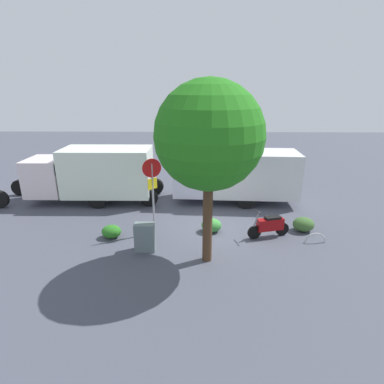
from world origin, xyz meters
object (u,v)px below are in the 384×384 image
stop_sign (152,185)px  utility_cabinet (145,237)px  bike_rack_hoop (315,242)px  box_truck_far (90,173)px  box_truck_near (234,174)px  motorcycle (270,225)px  street_tree (209,137)px

stop_sign → utility_cabinet: stop_sign is taller
stop_sign → utility_cabinet: (0.15, 1.40, -1.60)m
bike_rack_hoop → stop_sign: bearing=-6.0°
stop_sign → bike_rack_hoop: size_ratio=3.79×
bike_rack_hoop → box_truck_far: bearing=-23.1°
box_truck_near → utility_cabinet: (3.86, 5.25, -1.00)m
stop_sign → motorcycle: bearing=177.3°
motorcycle → stop_sign: 5.02m
box_truck_near → stop_sign: 5.38m
motorcycle → box_truck_near: bearing=-90.9°
bike_rack_hoop → utility_cabinet: bearing=6.2°
box_truck_far → utility_cabinet: bearing=125.2°
utility_cabinet → box_truck_far: bearing=-54.2°
motorcycle → bike_rack_hoop: bearing=150.1°
box_truck_near → street_tree: size_ratio=1.32×
box_truck_far → bike_rack_hoop: (-10.32, 4.40, -1.60)m
street_tree → bike_rack_hoop: (-4.33, -1.34, -4.38)m
street_tree → utility_cabinet: street_tree is taller
motorcycle → utility_cabinet: bearing=-1.6°
motorcycle → bike_rack_hoop: size_ratio=2.09×
box_truck_far → stop_sign: size_ratio=2.51×
box_truck_far → utility_cabinet: (-3.69, 5.12, -1.06)m
stop_sign → bike_rack_hoop: bearing=174.0°
stop_sign → bike_rack_hoop: 6.86m
box_truck_near → box_truck_far: (7.55, 0.13, 0.06)m
motorcycle → street_tree: (2.60, 1.79, 3.86)m
box_truck_near → utility_cabinet: size_ratio=7.46×
box_truck_near → stop_sign: (3.71, 3.85, 0.60)m
bike_rack_hoop → street_tree: bearing=17.2°
box_truck_near → box_truck_far: bearing=3.6°
box_truck_far → box_truck_near: bearing=-179.6°
motorcycle → utility_cabinet: size_ratio=1.63×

